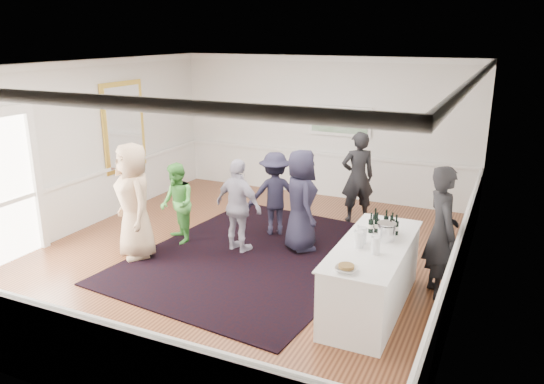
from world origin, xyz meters
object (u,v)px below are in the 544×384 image
at_px(nut_bowl, 346,268).
at_px(guest_dark_b, 358,177).
at_px(guest_green, 177,204).
at_px(serving_table, 372,276).
at_px(guest_lilac, 239,206).
at_px(guest_dark_a, 275,194).
at_px(ice_bucket, 386,232).
at_px(guest_navy, 301,201).
at_px(bartender, 442,232).
at_px(guest_tan, 134,201).

bearing_deg(nut_bowl, guest_dark_b, 104.15).
bearing_deg(guest_green, serving_table, 26.56).
relative_size(guest_lilac, guest_dark_a, 1.04).
relative_size(guest_dark_a, ice_bucket, 6.11).
relative_size(serving_table, guest_navy, 1.32).
relative_size(bartender, guest_navy, 1.07).
distance_m(guest_dark_a, guest_navy, 0.86).
bearing_deg(guest_tan, ice_bucket, 34.86).
bearing_deg(guest_lilac, serving_table, 172.65).
relative_size(serving_table, guest_tan, 1.20).
relative_size(bartender, guest_dark_a, 1.21).
bearing_deg(serving_table, nut_bowl, -95.22).
distance_m(bartender, guest_lilac, 3.38).
bearing_deg(ice_bucket, guest_green, 169.80).
xyz_separation_m(guest_navy, ice_bucket, (1.78, -1.33, 0.17)).
bearing_deg(bartender, guest_dark_b, 11.20).
bearing_deg(guest_lilac, ice_bucket, 177.38).
xyz_separation_m(guest_dark_b, guest_navy, (-0.48, -1.84, -0.02)).
distance_m(guest_lilac, guest_navy, 1.08).
relative_size(guest_lilac, nut_bowl, 6.03).
distance_m(guest_tan, guest_green, 0.91).
bearing_deg(guest_green, guest_dark_b, 83.12).
xyz_separation_m(serving_table, guest_dark_a, (-2.38, 2.01, 0.31)).
xyz_separation_m(guest_lilac, nut_bowl, (2.51, -1.98, 0.17)).
bearing_deg(guest_navy, bartender, -143.86).
height_order(guest_lilac, nut_bowl, guest_lilac).
bearing_deg(guest_lilac, guest_green, 17.95).
distance_m(guest_dark_a, ice_bucket, 3.09).
height_order(bartender, guest_tan, guest_tan).
bearing_deg(ice_bucket, nut_bowl, -99.75).
height_order(serving_table, guest_green, guest_green).
distance_m(guest_dark_a, guest_dark_b, 1.81).
distance_m(bartender, guest_dark_a, 3.37).
bearing_deg(guest_lilac, bartender, -169.42).
distance_m(bartender, guest_tan, 4.91).
height_order(guest_tan, guest_dark_a, guest_tan).
distance_m(bartender, guest_green, 4.58).
xyz_separation_m(guest_green, nut_bowl, (3.72, -1.89, 0.26)).
distance_m(guest_tan, ice_bucket, 4.20).
relative_size(guest_tan, guest_lilac, 1.20).
relative_size(bartender, nut_bowl, 7.05).
distance_m(guest_green, nut_bowl, 4.18).
relative_size(guest_lilac, guest_dark_b, 0.90).
xyz_separation_m(ice_bucket, nut_bowl, (-0.20, -1.18, -0.08)).
xyz_separation_m(serving_table, nut_bowl, (-0.09, -0.98, 0.51)).
height_order(guest_tan, guest_navy, guest_tan).
xyz_separation_m(serving_table, guest_green, (-3.81, 0.91, 0.25)).
bearing_deg(ice_bucket, guest_lilac, 163.67).
relative_size(guest_dark_b, nut_bowl, 6.72).
distance_m(guest_lilac, guest_dark_b, 2.76).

